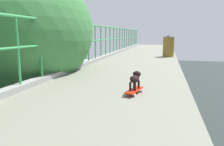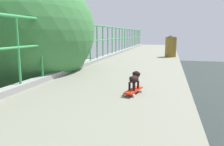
# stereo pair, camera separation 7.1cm
# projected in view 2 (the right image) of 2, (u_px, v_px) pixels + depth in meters

# --- Properties ---
(car_silver_fifth) EXTENTS (1.95, 4.43, 1.52)m
(car_silver_fifth) POSITION_uv_depth(u_px,v_px,m) (52.00, 145.00, 12.80)
(car_silver_fifth) COLOR #B1B0B8
(car_silver_fifth) RESTS_ON ground
(city_bus) EXTENTS (2.65, 10.90, 3.52)m
(city_bus) POSITION_uv_depth(u_px,v_px,m) (81.00, 78.00, 25.99)
(city_bus) COLOR white
(city_bus) RESTS_ON ground
(roadside_tree_mid) EXTENTS (4.69, 4.69, 8.95)m
(roadside_tree_mid) POSITION_uv_depth(u_px,v_px,m) (10.00, 34.00, 6.14)
(roadside_tree_mid) COLOR #4C302C
(roadside_tree_mid) RESTS_ON ground
(toy_skateboard) EXTENTS (0.26, 0.53, 0.08)m
(toy_skateboard) POSITION_uv_depth(u_px,v_px,m) (134.00, 91.00, 3.62)
(toy_skateboard) COLOR red
(toy_skateboard) RESTS_ON overpass_deck
(small_dog) EXTENTS (0.18, 0.33, 0.29)m
(small_dog) POSITION_uv_depth(u_px,v_px,m) (135.00, 78.00, 3.64)
(small_dog) COLOR black
(small_dog) RESTS_ON toy_skateboard
(litter_bin) EXTENTS (0.48, 0.48, 0.92)m
(litter_bin) POSITION_uv_depth(u_px,v_px,m) (171.00, 46.00, 9.48)
(litter_bin) COLOR olive
(litter_bin) RESTS_ON overpass_deck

